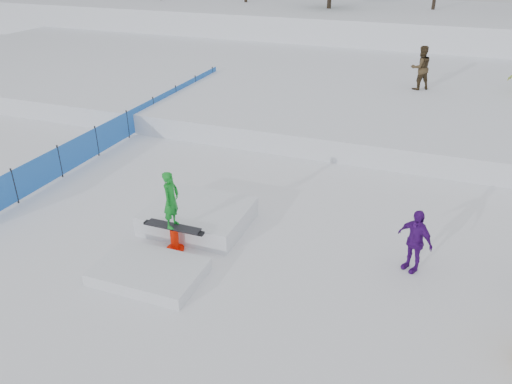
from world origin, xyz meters
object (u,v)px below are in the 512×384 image
(spectator_purple, at_px, (415,240))
(walker_olive, at_px, (421,68))
(safety_fence, at_px, (128,124))
(jib_rail_feature, at_px, (186,228))

(spectator_purple, bearing_deg, walker_olive, 126.72)
(spectator_purple, bearing_deg, safety_fence, -172.13)
(safety_fence, bearing_deg, walker_olive, 39.16)
(walker_olive, relative_size, jib_rail_feature, 0.44)
(jib_rail_feature, bearing_deg, spectator_purple, 6.97)
(safety_fence, distance_m, spectator_purple, 12.08)
(safety_fence, distance_m, walker_olive, 12.93)
(jib_rail_feature, bearing_deg, walker_olive, 71.95)
(spectator_purple, distance_m, jib_rail_feature, 5.58)
(walker_olive, height_order, jib_rail_feature, walker_olive)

